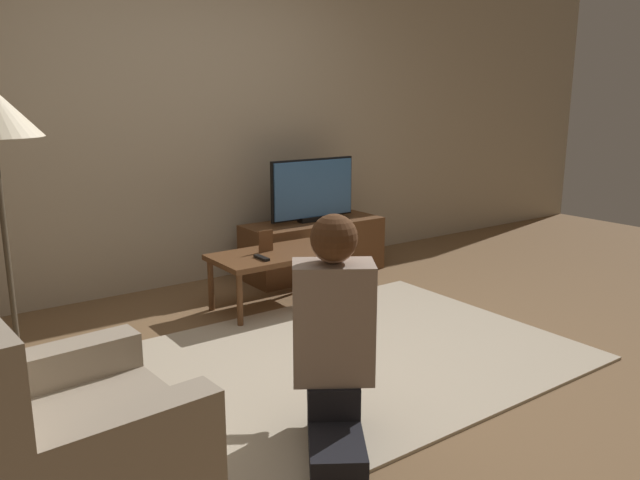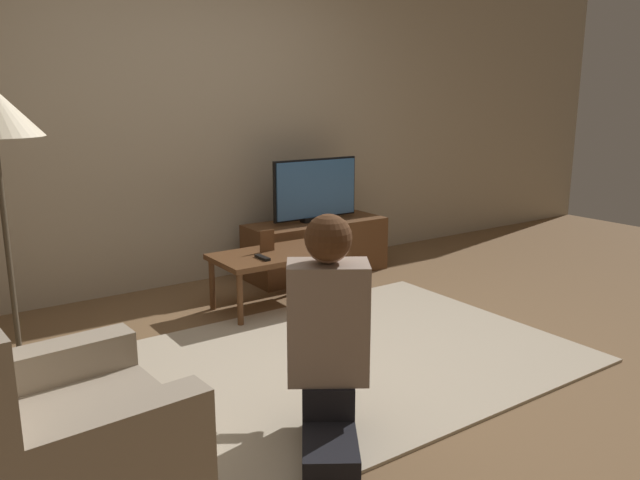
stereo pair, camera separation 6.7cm
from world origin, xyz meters
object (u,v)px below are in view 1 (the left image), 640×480
at_px(armchair, 62,454).
at_px(person_kneeling, 333,331).
at_px(tv, 313,190).
at_px(coffee_table, 276,258).

relative_size(armchair, person_kneeling, 0.86).
distance_m(tv, person_kneeling, 2.55).
xyz_separation_m(coffee_table, person_kneeling, (-0.71, -1.60, 0.14)).
xyz_separation_m(tv, armchair, (-2.48, -2.06, -0.43)).
height_order(tv, coffee_table, tv).
bearing_deg(coffee_table, armchair, -139.65).
height_order(coffee_table, armchair, armchair).
height_order(tv, armchair, tv).
bearing_deg(tv, armchair, -140.33).
bearing_deg(person_kneeling, armchair, 29.39).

